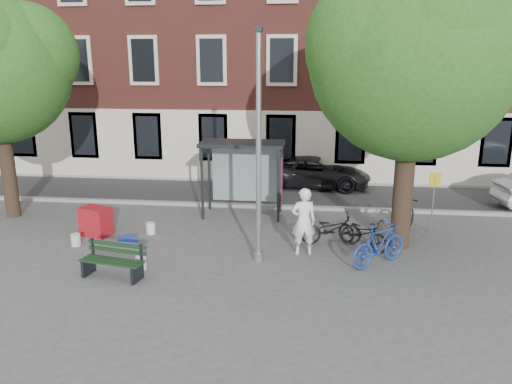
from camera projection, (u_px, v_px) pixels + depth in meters
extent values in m
plane|color=#4C4C4F|center=(258.00, 260.00, 13.69)|extent=(90.00, 90.00, 0.00)
cube|color=#28282B|center=(277.00, 194.00, 20.42)|extent=(40.00, 4.00, 0.01)
cube|color=gray|center=(273.00, 207.00, 18.48)|extent=(40.00, 0.25, 0.12)
cube|color=gray|center=(280.00, 181.00, 22.32)|extent=(40.00, 0.25, 0.12)
cube|color=brown|center=(288.00, 24.00, 24.38)|extent=(30.00, 8.00, 14.00)
cylinder|color=#9EA0A3|center=(259.00, 153.00, 12.93)|extent=(0.14, 0.14, 6.00)
cylinder|color=#9EA0A3|center=(258.00, 256.00, 13.66)|extent=(0.28, 0.28, 0.24)
cube|color=#1E2328|center=(259.00, 29.00, 12.14)|extent=(0.18, 0.35, 0.12)
cylinder|color=black|center=(403.00, 191.00, 14.26)|extent=(0.56, 0.56, 3.40)
sphere|color=#2B5319|center=(414.00, 57.00, 13.31)|extent=(5.60, 5.60, 5.60)
sphere|color=#2B5319|center=(446.00, 38.00, 13.47)|extent=(3.92, 3.92, 3.92)
sphere|color=#2B5319|center=(385.00, 45.00, 13.03)|extent=(4.20, 4.20, 4.20)
sphere|color=#2B5319|center=(431.00, 32.00, 12.27)|extent=(3.64, 3.64, 3.64)
cylinder|color=black|center=(8.00, 172.00, 17.16)|extent=(0.48, 0.48, 3.20)
sphere|color=#2B5319|center=(26.00, 54.00, 16.44)|extent=(3.36, 3.36, 3.36)
cube|color=#1E2328|center=(202.00, 184.00, 16.89)|extent=(0.08, 0.08, 2.50)
cube|color=#1E2328|center=(279.00, 186.00, 16.61)|extent=(0.08, 0.08, 2.50)
cube|color=#1E2328|center=(209.00, 176.00, 18.04)|extent=(0.08, 0.08, 2.50)
cube|color=#1E2328|center=(281.00, 178.00, 17.76)|extent=(0.08, 0.08, 2.50)
cube|color=#1E2328|center=(242.00, 144.00, 16.99)|extent=(2.85, 1.45, 0.12)
cube|color=#8C999E|center=(245.00, 174.00, 17.87)|extent=(2.34, 0.04, 2.00)
cube|color=#1E2328|center=(280.00, 178.00, 17.15)|extent=(0.12, 1.14, 2.12)
cube|color=#D84C19|center=(282.00, 179.00, 17.14)|extent=(0.02, 0.90, 1.62)
imported|color=white|center=(304.00, 221.00, 13.92)|extent=(0.78, 0.59, 1.92)
cube|color=#1E2328|center=(88.00, 266.00, 12.74)|extent=(0.17, 0.52, 0.42)
cube|color=#1E2328|center=(137.00, 273.00, 12.34)|extent=(0.17, 0.52, 0.42)
cube|color=black|center=(108.00, 264.00, 12.32)|extent=(1.64, 0.42, 0.04)
cube|color=black|center=(112.00, 261.00, 12.48)|extent=(1.64, 0.42, 0.04)
cube|color=black|center=(115.00, 259.00, 12.64)|extent=(1.64, 0.42, 0.04)
cube|color=black|center=(117.00, 251.00, 12.68)|extent=(1.63, 0.36, 0.09)
cube|color=black|center=(117.00, 244.00, 12.63)|extent=(1.63, 0.36, 0.09)
imported|color=black|center=(331.00, 229.00, 14.77)|extent=(1.85, 0.77, 0.95)
imported|color=navy|center=(379.00, 245.00, 13.23)|extent=(1.82, 1.67, 1.16)
imported|color=black|center=(362.00, 233.00, 14.49)|extent=(1.70, 1.63, 0.92)
imported|color=black|center=(404.00, 217.00, 15.61)|extent=(1.34, 1.89, 1.12)
imported|color=black|center=(315.00, 172.00, 21.42)|extent=(4.82, 2.50, 1.30)
cube|color=maroon|center=(96.00, 221.00, 15.54)|extent=(1.05, 0.86, 0.90)
cube|color=#21389B|center=(128.00, 240.00, 14.94)|extent=(0.65, 0.56, 0.20)
cylinder|color=silver|center=(76.00, 240.00, 14.73)|extent=(0.29, 0.29, 0.36)
cylinder|color=silver|center=(141.00, 262.00, 13.08)|extent=(0.31, 0.31, 0.36)
cylinder|color=silver|center=(151.00, 228.00, 15.74)|extent=(0.31, 0.31, 0.36)
cylinder|color=#9EA0A3|center=(433.00, 204.00, 15.60)|extent=(0.04, 0.04, 1.89)
cube|color=gold|center=(435.00, 180.00, 15.40)|extent=(0.34, 0.05, 0.44)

